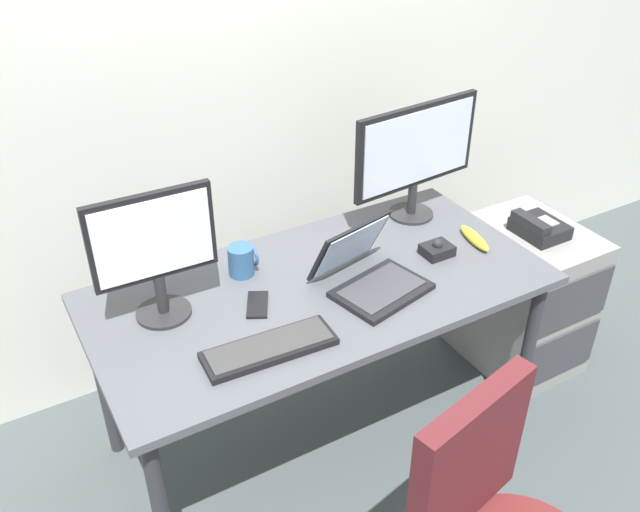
{
  "coord_description": "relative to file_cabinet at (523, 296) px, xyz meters",
  "views": [
    {
      "loc": [
        -0.96,
        -1.67,
        2.1
      ],
      "look_at": [
        0.0,
        0.0,
        0.85
      ],
      "focal_mm": 38.26,
      "sensor_mm": 36.0,
      "label": 1
    }
  ],
  "objects": [
    {
      "name": "banana",
      "position": [
        -0.37,
        -0.03,
        0.43
      ],
      "size": [
        0.08,
        0.19,
        0.04
      ],
      "primitive_type": "ellipsoid",
      "rotation": [
        0.0,
        0.0,
        1.4
      ],
      "color": "yellow",
      "rests_on": "desk"
    },
    {
      "name": "desk",
      "position": [
        -1.01,
        0.02,
        0.33
      ],
      "size": [
        1.58,
        0.79,
        0.73
      ],
      "color": "#4C4E55",
      "rests_on": "ground"
    },
    {
      "name": "back_wall",
      "position": [
        -1.01,
        0.76,
        1.07
      ],
      "size": [
        6.0,
        0.1,
        2.8
      ],
      "primitive_type": "cube",
      "color": "beige",
      "rests_on": "ground"
    },
    {
      "name": "file_cabinet",
      "position": [
        0.0,
        0.0,
        0.0
      ],
      "size": [
        0.42,
        0.53,
        0.65
      ],
      "color": "gray",
      "rests_on": "ground"
    },
    {
      "name": "coffee_mug",
      "position": [
        -1.22,
        0.22,
        0.46
      ],
      "size": [
        0.1,
        0.09,
        0.11
      ],
      "color": "#2E5783",
      "rests_on": "desk"
    },
    {
      "name": "trackball_mouse",
      "position": [
        -0.54,
        -0.02,
        0.43
      ],
      "size": [
        0.11,
        0.09,
        0.07
      ],
      "color": "black",
      "rests_on": "desk"
    },
    {
      "name": "ground_plane",
      "position": [
        -1.01,
        0.02,
        -0.33
      ],
      "size": [
        8.0,
        8.0,
        0.0
      ],
      "primitive_type": "plane",
      "color": "#42494B"
    },
    {
      "name": "keyboard",
      "position": [
        -1.32,
        -0.2,
        0.42
      ],
      "size": [
        0.42,
        0.16,
        0.03
      ],
      "color": "black",
      "rests_on": "desk"
    },
    {
      "name": "cell_phone",
      "position": [
        -1.25,
        0.02,
        0.41
      ],
      "size": [
        0.13,
        0.16,
        0.01
      ],
      "primitive_type": "cube",
      "rotation": [
        0.0,
        0.0,
        -0.48
      ],
      "color": "black",
      "rests_on": "desk"
    },
    {
      "name": "desk_phone",
      "position": [
        -0.01,
        -0.02,
        0.36
      ],
      "size": [
        0.17,
        0.2,
        0.09
      ],
      "color": "black",
      "rests_on": "file_cabinet"
    },
    {
      "name": "laptop",
      "position": [
        -0.87,
        -0.07,
        0.46
      ],
      "size": [
        0.37,
        0.38,
        0.22
      ],
      "color": "black",
      "rests_on": "desk"
    },
    {
      "name": "monitor_main",
      "position": [
        -0.45,
        0.26,
        0.68
      ],
      "size": [
        0.58,
        0.18,
        0.47
      ],
      "color": "#262628",
      "rests_on": "desk"
    },
    {
      "name": "monitor_side",
      "position": [
        -1.54,
        0.13,
        0.66
      ],
      "size": [
        0.39,
        0.18,
        0.44
      ],
      "color": "#262628",
      "rests_on": "desk"
    }
  ]
}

